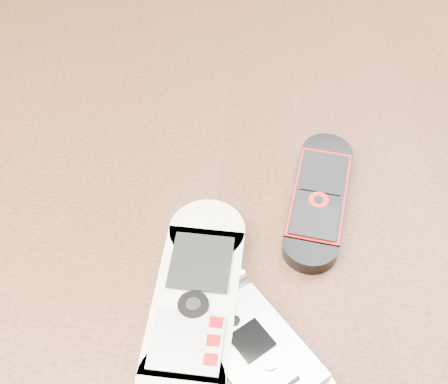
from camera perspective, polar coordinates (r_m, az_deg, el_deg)
The scene contains 4 objects.
table at distance 0.55m, azimuth -0.52°, elevation -7.78°, with size 1.20×0.80×0.75m.
nokia_white at distance 0.41m, azimuth -2.64°, elevation -10.13°, with size 0.05×0.16×0.02m, color silver.
nokia_black_red at distance 0.46m, azimuth 8.67°, elevation -0.53°, with size 0.04×0.13×0.01m, color black.
motorola_razr at distance 0.39m, azimuth 2.77°, elevation -14.14°, with size 0.05×0.10×0.02m, color silver.
Camera 1 is at (-0.00, -0.30, 1.11)m, focal length 50.00 mm.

